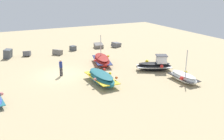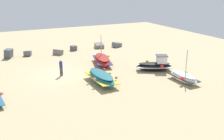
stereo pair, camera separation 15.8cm
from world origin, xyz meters
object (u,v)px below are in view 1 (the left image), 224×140
fishing_boat_0 (101,78)px  fishing_boat_3 (184,77)px  fishing_boat_4 (102,60)px  person_walking (61,67)px  fishing_boat_1 (155,65)px

fishing_boat_0 → fishing_boat_3: size_ratio=1.34×
fishing_boat_4 → person_walking: size_ratio=2.75×
fishing_boat_0 → person_walking: (-2.77, 3.59, 0.44)m
person_walking → fishing_boat_3: bearing=-129.8°
fishing_boat_0 → fishing_boat_1: fishing_boat_1 is taller
fishing_boat_0 → fishing_boat_1: size_ratio=1.14×
fishing_boat_1 → person_walking: fishing_boat_1 is taller
fishing_boat_1 → person_walking: (-9.34, 2.75, 0.39)m
fishing_boat_4 → fishing_boat_3: bearing=43.0°
fishing_boat_0 → fishing_boat_3: (7.08, -3.01, -0.10)m
fishing_boat_1 → fishing_boat_0: bearing=-147.1°
fishing_boat_1 → fishing_boat_3: 3.88m
fishing_boat_1 → person_walking: size_ratio=2.34×
fishing_boat_1 → fishing_boat_3: fishing_boat_3 is taller
fishing_boat_0 → person_walking: bearing=-143.8°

